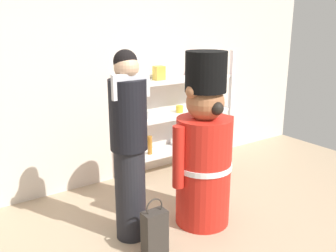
% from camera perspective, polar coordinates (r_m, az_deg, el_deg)
% --- Properties ---
extents(back_wall, '(6.40, 0.12, 2.60)m').
position_cam_1_polar(back_wall, '(4.40, -9.52, 7.99)').
color(back_wall, silver).
rests_on(back_wall, ground_plane).
extents(merchandise_shelf, '(1.51, 0.35, 1.50)m').
position_cam_1_polar(merchandise_shelf, '(4.79, 2.08, 2.37)').
color(merchandise_shelf, white).
rests_on(merchandise_shelf, ground_plane).
extents(teddy_bear_guard, '(0.69, 0.53, 1.63)m').
position_cam_1_polar(teddy_bear_guard, '(3.49, 5.46, -3.83)').
color(teddy_bear_guard, red).
rests_on(teddy_bear_guard, ground_plane).
extents(person_shopper, '(0.33, 0.31, 1.67)m').
position_cam_1_polar(person_shopper, '(3.19, -5.95, -2.81)').
color(person_shopper, black).
rests_on(person_shopper, ground_plane).
extents(shopping_bag, '(0.20, 0.12, 0.51)m').
position_cam_1_polar(shopping_bag, '(3.22, -2.03, -15.81)').
color(shopping_bag, '#332D28').
rests_on(shopping_bag, ground_plane).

